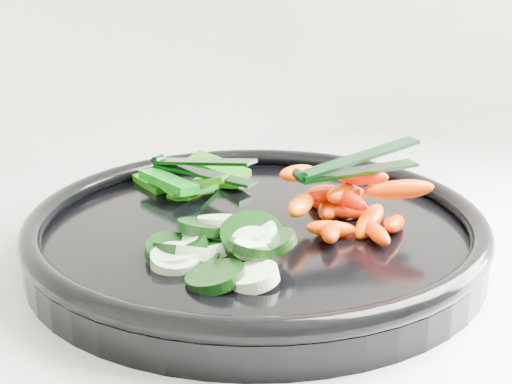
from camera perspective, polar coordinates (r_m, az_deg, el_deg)
name	(u,v)px	position (r m, az deg, el deg)	size (l,w,h in m)	color
veggie_tray	(256,232)	(0.59, 0.00, -3.20)	(0.47, 0.47, 0.04)	black
cucumber_pile	(211,248)	(0.53, -3.66, -4.49)	(0.11, 0.13, 0.04)	black
carrot_pile	(349,201)	(0.59, 7.49, -0.74)	(0.13, 0.12, 0.05)	#EE4D00
pepper_pile	(195,182)	(0.67, -4.92, 0.77)	(0.10, 0.10, 0.03)	#0A690F
tong_carrot	(355,165)	(0.58, 7.94, 2.15)	(0.11, 0.02, 0.02)	black
tong_pepper	(200,167)	(0.66, -4.47, 1.99)	(0.07, 0.10, 0.02)	black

